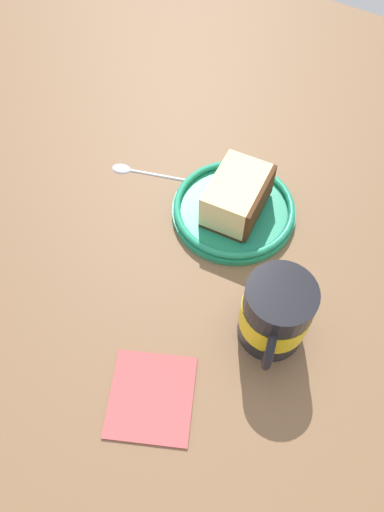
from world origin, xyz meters
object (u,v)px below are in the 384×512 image
Objects in this scene: small_plate at (234,209)px; tea_mug at (275,314)px; folded_napkin at (151,396)px; cake_slice at (237,196)px; teaspoon at (133,170)px.

small_plate is 1.64× the size of tea_mug.
tea_mug is 1.04× the size of folded_napkin.
small_plate is 29.24cm from folded_napkin.
teaspoon is (0.72, -17.71, -3.85)cm from cake_slice.
cake_slice is (-0.02, 0.27, 3.16)cm from small_plate.
small_plate is at bearing -138.12° from tea_mug.
cake_slice is 0.97× the size of tea_mug.
folded_napkin is at bearing 8.22° from cake_slice.
tea_mug reaches higher than folded_napkin.
teaspoon is at bearing -114.20° from tea_mug.
folded_napkin is (28.89, 4.45, -0.74)cm from small_plate.
cake_slice is 0.88× the size of teaspoon.
cake_slice reaches higher than folded_napkin.
cake_slice is 19.07cm from tea_mug.
small_plate is at bearing -171.24° from folded_napkin.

